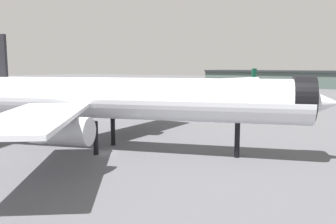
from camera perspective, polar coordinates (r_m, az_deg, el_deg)
ground at (r=60.19m, az=-10.32°, el=-6.66°), size 900.00×900.00×0.00m
airliner_near_gate at (r=60.55m, az=-8.01°, el=2.08°), size 68.93×61.40×20.31m
airliner_far_taxiway at (r=198.64m, az=11.33°, el=4.79°), size 42.65×47.48×13.19m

